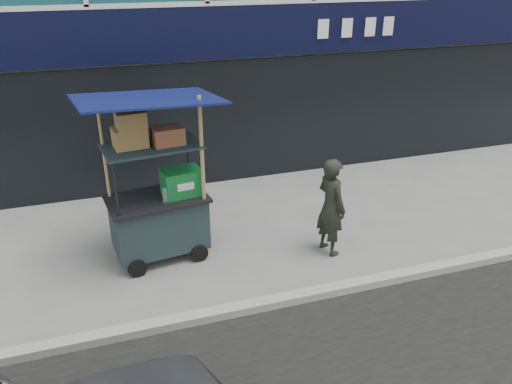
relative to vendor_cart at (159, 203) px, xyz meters
name	(u,v)px	position (x,y,z in m)	size (l,w,h in m)	color
ground	(281,294)	(1.38, -1.48, -0.89)	(80.00, 80.00, 0.00)	slate
curb	(287,299)	(1.38, -1.68, -0.83)	(80.00, 0.18, 0.12)	gray
vendor_cart	(159,203)	(0.00, 0.00, 0.00)	(2.04, 1.56, 2.54)	#1A2A2C
vendor_man	(331,207)	(2.46, -0.66, -0.13)	(0.56, 0.37, 1.53)	black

